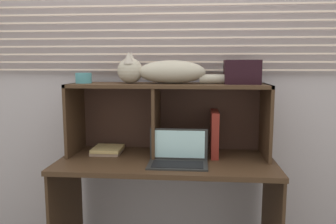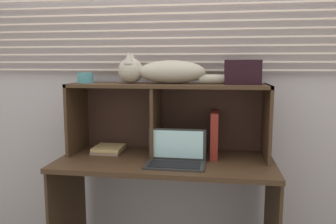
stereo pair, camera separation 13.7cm
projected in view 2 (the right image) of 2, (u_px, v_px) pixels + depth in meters
back_panel_with_blinds at (173, 80)px, 2.43m from camera, size 4.40×0.08×2.50m
desk at (165, 182)px, 2.18m from camera, size 1.37×0.62×0.77m
hutch_shelf_unit at (167, 105)px, 2.26m from camera, size 1.29×0.36×0.48m
cat at (162, 71)px, 2.20m from camera, size 0.80×0.18×0.20m
laptop at (176, 157)px, 2.04m from camera, size 0.36×0.21×0.21m
binder_upright at (214, 134)px, 2.21m from camera, size 0.05×0.25×0.30m
book_stack at (109, 149)px, 2.33m from camera, size 0.20×0.21×0.04m
small_basket at (86, 78)px, 2.29m from camera, size 0.11×0.11×0.07m
storage_box at (242, 72)px, 2.13m from camera, size 0.22×0.17×0.15m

